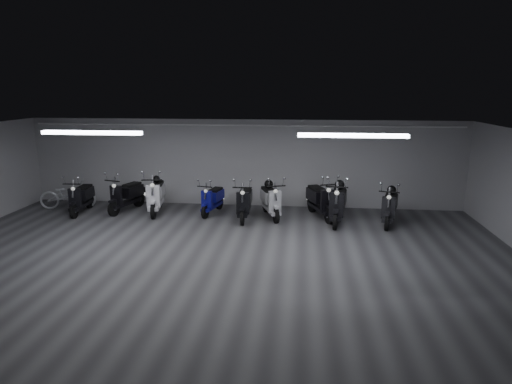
# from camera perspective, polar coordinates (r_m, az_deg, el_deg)

# --- Properties ---
(floor) EXTENTS (14.00, 10.00, 0.01)m
(floor) POSITION_cam_1_polar(r_m,az_deg,el_deg) (9.67, -5.81, -9.44)
(floor) COLOR #3D3D40
(floor) RESTS_ON ground
(ceiling) EXTENTS (14.00, 10.00, 0.01)m
(ceiling) POSITION_cam_1_polar(r_m,az_deg,el_deg) (8.96, -6.24, 7.35)
(ceiling) COLOR gray
(ceiling) RESTS_ON ground
(back_wall) EXTENTS (14.00, 0.01, 2.80)m
(back_wall) POSITION_cam_1_polar(r_m,az_deg,el_deg) (14.04, -1.80, 3.82)
(back_wall) COLOR #A4A4A6
(back_wall) RESTS_ON ground
(front_wall) EXTENTS (14.00, 0.01, 2.80)m
(front_wall) POSITION_cam_1_polar(r_m,az_deg,el_deg) (4.78, -19.04, -16.75)
(front_wall) COLOR #A4A4A6
(front_wall) RESTS_ON ground
(fluor_strip_left) EXTENTS (2.40, 0.18, 0.08)m
(fluor_strip_left) POSITION_cam_1_polar(r_m,az_deg,el_deg) (10.92, -20.78, 7.30)
(fluor_strip_left) COLOR white
(fluor_strip_left) RESTS_ON ceiling
(fluor_strip_right) EXTENTS (2.40, 0.18, 0.08)m
(fluor_strip_right) POSITION_cam_1_polar(r_m,az_deg,el_deg) (9.83, 12.58, 7.25)
(fluor_strip_right) COLOR white
(fluor_strip_right) RESTS_ON ceiling
(conduit) EXTENTS (13.60, 0.05, 0.05)m
(conduit) POSITION_cam_1_polar(r_m,az_deg,el_deg) (13.81, -1.88, 8.76)
(conduit) COLOR white
(conduit) RESTS_ON back_wall
(scooter_0) EXTENTS (0.71, 1.77, 1.29)m
(scooter_0) POSITION_cam_1_polar(r_m,az_deg,el_deg) (14.30, -22.04, -0.09)
(scooter_0) COLOR black
(scooter_0) RESTS_ON floor
(scooter_1) EXTENTS (1.08, 1.90, 1.34)m
(scooter_1) POSITION_cam_1_polar(r_m,az_deg,el_deg) (14.04, -16.74, 0.22)
(scooter_1) COLOR black
(scooter_1) RESTS_ON floor
(scooter_2) EXTENTS (0.99, 2.03, 1.45)m
(scooter_2) POSITION_cam_1_polar(r_m,az_deg,el_deg) (13.59, -13.05, 0.25)
(scooter_2) COLOR silver
(scooter_2) RESTS_ON floor
(scooter_4) EXTENTS (0.86, 1.67, 1.19)m
(scooter_4) POSITION_cam_1_polar(r_m,az_deg,el_deg) (13.27, -5.77, -0.37)
(scooter_4) COLOR navy
(scooter_4) RESTS_ON floor
(scooter_5) EXTENTS (0.64, 1.82, 1.34)m
(scooter_5) POSITION_cam_1_polar(r_m,az_deg,el_deg) (12.63, -1.51, -0.64)
(scooter_5) COLOR black
(scooter_5) RESTS_ON floor
(scooter_6) EXTENTS (1.15, 1.90, 1.34)m
(scooter_6) POSITION_cam_1_polar(r_m,az_deg,el_deg) (12.80, 1.95, -0.46)
(scooter_6) COLOR silver
(scooter_6) RESTS_ON floor
(scooter_7) EXTENTS (1.27, 1.99, 1.41)m
(scooter_7) POSITION_cam_1_polar(r_m,az_deg,el_deg) (12.90, 8.49, -0.34)
(scooter_7) COLOR black
(scooter_7) RESTS_ON floor
(scooter_8) EXTENTS (0.98, 2.07, 1.48)m
(scooter_8) POSITION_cam_1_polar(r_m,az_deg,el_deg) (12.47, 10.77, -0.75)
(scooter_8) COLOR black
(scooter_8) RESTS_ON floor
(scooter_9) EXTENTS (1.05, 1.88, 1.33)m
(scooter_9) POSITION_cam_1_polar(r_m,az_deg,el_deg) (12.69, 17.22, -1.22)
(scooter_9) COLOR black
(scooter_9) RESTS_ON floor
(bicycle) EXTENTS (1.79, 1.03, 1.09)m
(bicycle) POSITION_cam_1_polar(r_m,az_deg,el_deg) (15.05, -23.54, 0.04)
(bicycle) COLOR silver
(bicycle) RESTS_ON floor
(helmet_0) EXTENTS (0.26, 0.26, 0.26)m
(helmet_0) POSITION_cam_1_polar(r_m,az_deg,el_deg) (12.97, 1.68, 1.05)
(helmet_0) COLOR black
(helmet_0) RESTS_ON scooter_6
(helmet_1) EXTENTS (0.25, 0.25, 0.25)m
(helmet_1) POSITION_cam_1_polar(r_m,az_deg,el_deg) (12.87, 17.40, 0.27)
(helmet_1) COLOR black
(helmet_1) RESTS_ON scooter_9
(helmet_2) EXTENTS (0.29, 0.29, 0.29)m
(helmet_2) POSITION_cam_1_polar(r_m,az_deg,el_deg) (12.67, 10.94, 0.95)
(helmet_2) COLOR black
(helmet_2) RESTS_ON scooter_8
(helmet_3) EXTENTS (0.23, 0.23, 0.23)m
(helmet_3) POSITION_cam_1_polar(r_m,az_deg,el_deg) (13.79, -12.95, 1.67)
(helmet_3) COLOR black
(helmet_3) RESTS_ON scooter_2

